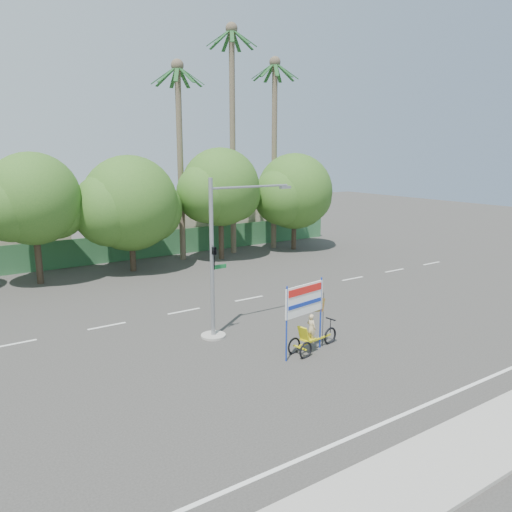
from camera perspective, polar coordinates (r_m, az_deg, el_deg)
ground at (r=20.80m, az=6.77°, el=-11.06°), size 120.00×120.00×0.00m
sidewalk_near at (r=16.47m, az=24.93°, el=-18.47°), size 50.00×2.40×0.12m
fence at (r=38.74m, az=-14.31°, el=1.00°), size 38.00×0.08×2.00m
building_right at (r=45.82m, az=-6.83°, el=3.95°), size 14.00×8.00×3.60m
tree_left at (r=33.06m, az=-24.18°, el=5.62°), size 6.66×5.60×8.07m
tree_center at (r=34.63m, az=-14.27°, el=5.55°), size 7.62×6.40×7.85m
tree_right at (r=37.48m, az=-4.14°, el=7.53°), size 6.90×5.80×8.36m
tree_far_right at (r=41.44m, az=4.36°, el=7.12°), size 7.38×6.20×7.94m
palm_tall at (r=39.77m, az=-2.71°, el=15.33°), size 3.73×3.79×17.45m
palm_mid at (r=41.94m, az=2.12°, el=13.70°), size 3.73×3.79×15.45m
palm_short at (r=37.57m, az=-8.72°, el=12.96°), size 3.73×3.79×14.45m
traffic_signal at (r=21.78m, az=-4.31°, el=-1.85°), size 4.72×1.10×7.00m
trike_billboard at (r=20.51m, az=6.07°, el=-7.65°), size 3.12×0.96×3.09m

